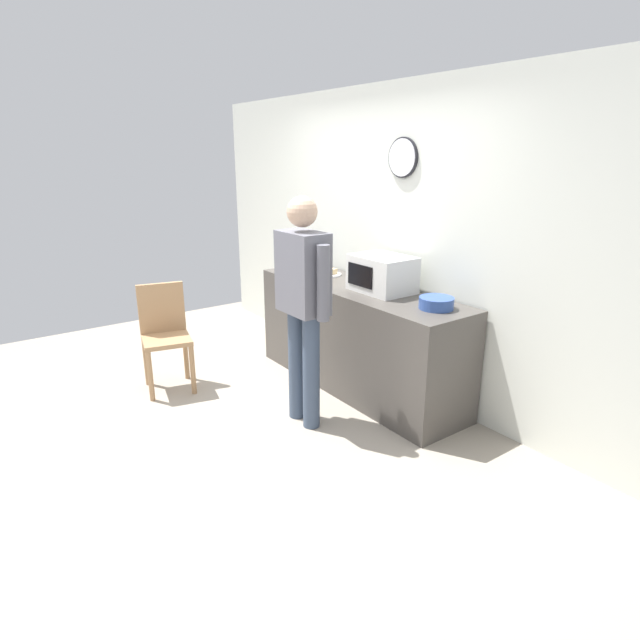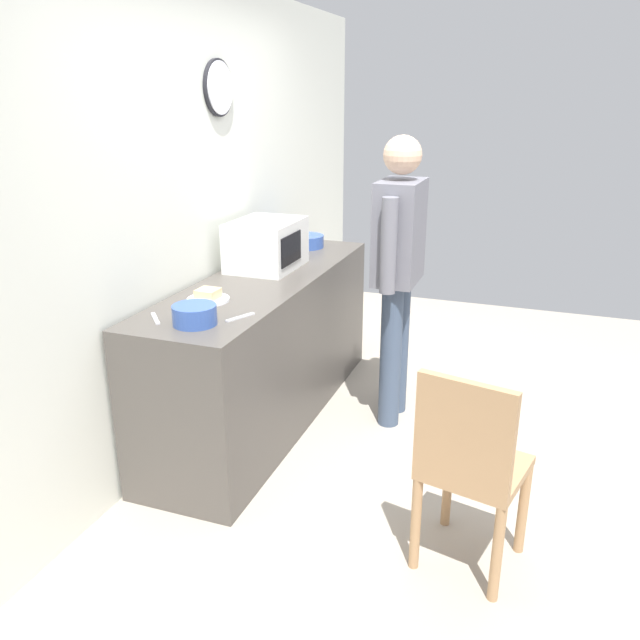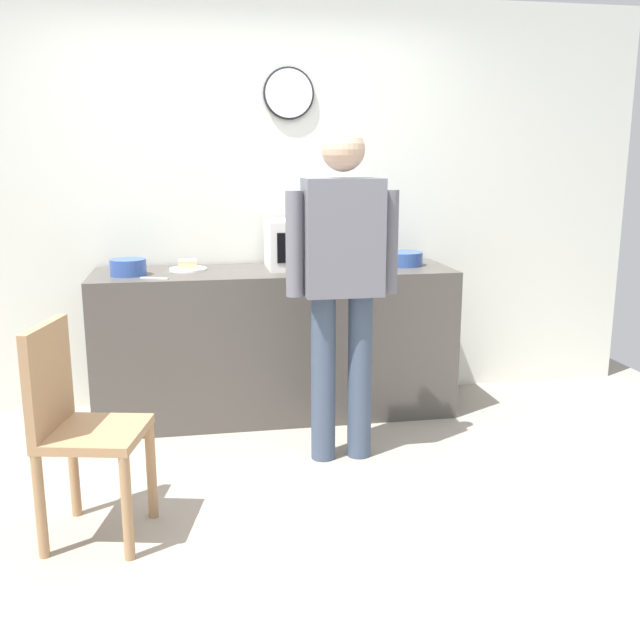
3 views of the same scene
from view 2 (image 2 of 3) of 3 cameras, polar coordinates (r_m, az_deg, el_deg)
name	(u,v)px [view 2 (image 2 of 3)]	position (r m, az deg, el deg)	size (l,w,h in m)	color
ground_plane	(453,462)	(3.78, 11.75, -12.25)	(6.00, 6.00, 0.00)	#9E9384
back_wall	(191,215)	(3.83, -11.44, 9.14)	(5.40, 0.13, 2.60)	silver
kitchen_counter	(266,349)	(4.02, -4.87, -2.55)	(2.21, 0.62, 0.93)	#4C4742
microwave	(267,244)	(4.04, -4.79, 6.73)	(0.50, 0.39, 0.30)	silver
sandwich_plate	(208,297)	(3.45, -9.94, 2.04)	(0.23, 0.23, 0.07)	white
salad_bowl	(306,241)	(4.62, -1.29, 7.03)	(0.26, 0.26, 0.09)	#33519E
cereal_bowl	(195,315)	(3.10, -11.10, 0.46)	(0.21, 0.21, 0.10)	#33519E
fork_utensil	(240,317)	(3.16, -7.11, 0.25)	(0.17, 0.02, 0.01)	silver
spoon_utensil	(155,318)	(3.22, -14.46, 0.14)	(0.17, 0.02, 0.01)	silver
person_standing	(398,261)	(3.84, 6.98, 5.25)	(0.59, 0.24, 1.75)	#3D4C63
wooden_chair	(469,465)	(2.77, 13.17, -12.43)	(0.48, 0.48, 0.94)	#A87F56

